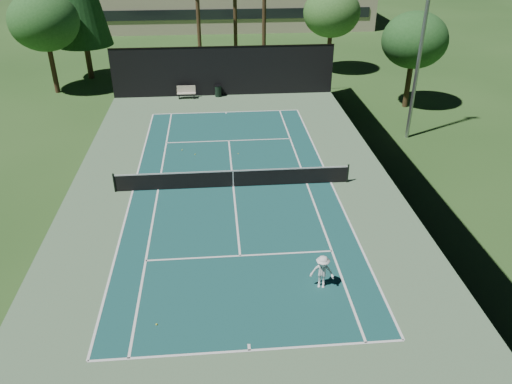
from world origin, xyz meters
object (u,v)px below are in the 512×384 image
tennis_net (233,178)px  player (322,272)px  tennis_ball_b (195,154)px  tennis_ball_c (238,154)px  tennis_ball_a (157,324)px  park_bench (186,92)px  tennis_ball_d (182,150)px  trash_bin (218,91)px

tennis_net → player: player is taller
tennis_ball_b → tennis_ball_c: 2.70m
tennis_net → tennis_ball_a: bearing=-107.7°
tennis_ball_b → park_bench: park_bench is taller
tennis_net → tennis_ball_c: (0.50, 4.27, -0.53)m
tennis_ball_c → tennis_ball_d: (-3.53, 0.84, 0.01)m
tennis_ball_a → tennis_ball_b: bearing=85.7°
tennis_ball_c → tennis_ball_d: size_ratio=0.75×
tennis_ball_d → tennis_ball_a: bearing=-91.0°
player → tennis_ball_c: player is taller
park_bench → tennis_ball_d: bearing=-89.6°
tennis_ball_c → trash_bin: size_ratio=0.06×
tennis_ball_d → player: bearing=-66.0°
tennis_ball_b → tennis_ball_c: (2.69, -0.12, -0.01)m
tennis_ball_c → trash_bin: 11.48m
tennis_net → tennis_ball_a: (-3.30, -10.36, -0.52)m
player → tennis_net: bearing=124.0°
trash_bin → tennis_ball_b: bearing=-98.5°
tennis_ball_d → tennis_ball_c: bearing=-13.4°
tennis_ball_a → park_bench: (0.21, 25.83, 0.51)m
tennis_ball_b → park_bench: 11.13m
tennis_ball_c → trash_bin: trash_bin is taller
tennis_ball_b → park_bench: bearing=94.7°
tennis_ball_d → tennis_ball_b: bearing=-40.8°
tennis_net → park_bench: 15.78m
tennis_net → trash_bin: 15.71m
tennis_ball_c → park_bench: bearing=107.8°
player → trash_bin: player is taller
tennis_ball_a → park_bench: 25.84m
tennis_net → tennis_ball_c: size_ratio=221.56×
player → tennis_ball_a: player is taller
tennis_ball_c → player: bearing=-78.5°
tennis_ball_b → tennis_ball_d: bearing=139.2°
tennis_ball_a → tennis_ball_c: size_ratio=1.27×
tennis_ball_d → trash_bin: bearing=76.6°
player → tennis_ball_d: 15.20m
tennis_ball_a → park_bench: bearing=89.5°
tennis_ball_d → park_bench: 10.37m
tennis_ball_b → tennis_ball_c: size_ratio=1.28×
tennis_ball_d → park_bench: (-0.06, 10.35, 0.51)m
player → tennis_ball_d: bearing=128.2°
tennis_net → trash_bin: tennis_net is taller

